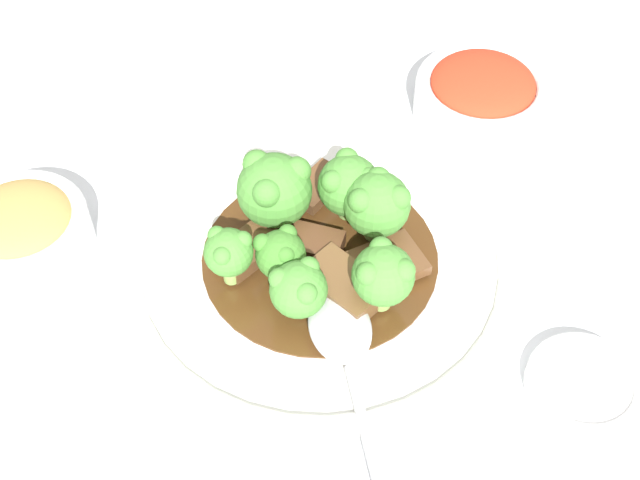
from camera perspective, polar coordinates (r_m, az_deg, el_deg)
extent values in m
plane|color=silver|center=(0.64, 0.00, -1.94)|extent=(4.00, 4.00, 0.00)
cylinder|color=white|center=(0.64, 0.00, -1.55)|extent=(0.27, 0.27, 0.01)
torus|color=white|center=(0.63, 0.00, -1.16)|extent=(0.27, 0.27, 0.01)
cylinder|color=#4C2D14|center=(0.63, 0.00, -1.12)|extent=(0.17, 0.17, 0.00)
cube|color=brown|center=(0.63, -4.49, -0.49)|extent=(0.06, 0.04, 0.01)
cube|color=brown|center=(0.60, 1.52, -2.91)|extent=(0.04, 0.06, 0.02)
cube|color=#56331E|center=(0.63, -1.19, -0.06)|extent=(0.06, 0.06, 0.01)
cube|color=brown|center=(0.62, 3.91, -1.65)|extent=(0.06, 0.05, 0.01)
cube|color=brown|center=(0.66, -0.15, 3.46)|extent=(0.05, 0.04, 0.01)
cylinder|color=#7FA84C|center=(0.65, 1.81, 2.12)|extent=(0.01, 0.01, 0.01)
sphere|color=#4C8E38|center=(0.63, 1.86, 3.50)|extent=(0.04, 0.04, 0.04)
sphere|color=#4C8E38|center=(0.62, 0.86, 3.74)|extent=(0.02, 0.02, 0.02)
sphere|color=#4C8E38|center=(0.62, 3.08, 3.90)|extent=(0.02, 0.02, 0.02)
sphere|color=#4C8E38|center=(0.63, 1.73, 5.18)|extent=(0.02, 0.02, 0.02)
cylinder|color=#8EB756|center=(0.61, -5.72, -2.01)|extent=(0.01, 0.01, 0.02)
sphere|color=#4C8E38|center=(0.59, -5.88, -0.79)|extent=(0.03, 0.03, 0.03)
sphere|color=#4C8E38|center=(0.58, -6.26, -1.00)|extent=(0.01, 0.01, 0.01)
sphere|color=#4C8E38|center=(0.59, -4.96, -0.01)|extent=(0.01, 0.01, 0.01)
sphere|color=#4C8E38|center=(0.59, -6.62, 0.31)|extent=(0.01, 0.01, 0.01)
cylinder|color=#7FA84C|center=(0.59, -1.35, -4.26)|extent=(0.01, 0.01, 0.01)
sphere|color=#4C8E38|center=(0.58, -1.38, -3.19)|extent=(0.04, 0.04, 0.04)
sphere|color=#4C8E38|center=(0.56, -0.89, -3.42)|extent=(0.01, 0.01, 0.01)
sphere|color=#4C8E38|center=(0.58, -0.73, -1.77)|extent=(0.01, 0.01, 0.01)
sphere|color=#4C8E38|center=(0.57, -2.60, -2.49)|extent=(0.01, 0.01, 0.01)
cylinder|color=#8EB756|center=(0.63, 3.56, 0.81)|extent=(0.02, 0.02, 0.02)
sphere|color=#4C8E38|center=(0.62, 3.67, 2.29)|extent=(0.05, 0.05, 0.05)
sphere|color=#4C8E38|center=(0.60, 5.02, 2.70)|extent=(0.02, 0.02, 0.02)
sphere|color=#4C8E38|center=(0.62, 3.52, 4.10)|extent=(0.02, 0.02, 0.02)
sphere|color=#4C8E38|center=(0.60, 2.64, 2.51)|extent=(0.02, 0.02, 0.02)
cylinder|color=#7FA84C|center=(0.65, -2.86, 1.76)|extent=(0.02, 0.02, 0.01)
sphere|color=#4C8E38|center=(0.63, -2.94, 3.19)|extent=(0.05, 0.05, 0.05)
sphere|color=#4C8E38|center=(0.62, -1.50, 4.44)|extent=(0.02, 0.02, 0.02)
sphere|color=#4C8E38|center=(0.63, -4.07, 4.88)|extent=(0.02, 0.02, 0.02)
sphere|color=#4C8E38|center=(0.61, -3.41, 3.02)|extent=(0.02, 0.02, 0.02)
cylinder|color=#7FA84C|center=(0.61, -2.59, -1.86)|extent=(0.01, 0.01, 0.01)
sphere|color=#427F2D|center=(0.60, -2.65, -0.83)|extent=(0.03, 0.03, 0.03)
sphere|color=#427F2D|center=(0.60, -2.09, 0.41)|extent=(0.01, 0.01, 0.01)
sphere|color=#427F2D|center=(0.59, -3.71, -0.21)|extent=(0.01, 0.01, 0.01)
sphere|color=#427F2D|center=(0.59, -2.24, -0.98)|extent=(0.01, 0.01, 0.01)
cylinder|color=#8EB756|center=(0.60, 3.95, -3.61)|extent=(0.01, 0.01, 0.02)
sphere|color=#4C8E38|center=(0.58, 4.07, -2.25)|extent=(0.04, 0.04, 0.04)
sphere|color=#4C8E38|center=(0.58, 3.93, -0.55)|extent=(0.02, 0.02, 0.02)
sphere|color=#4C8E38|center=(0.56, 3.12, -2.17)|extent=(0.02, 0.02, 0.02)
sphere|color=#4C8E38|center=(0.57, 5.35, -1.96)|extent=(0.02, 0.02, 0.02)
ellipsoid|color=#B7B7BC|center=(0.58, 1.28, -5.53)|extent=(0.06, 0.07, 0.01)
cylinder|color=#B7B7BC|center=(0.54, 3.59, -14.61)|extent=(0.07, 0.13, 0.01)
cylinder|color=white|center=(0.76, 10.08, 8.05)|extent=(0.06, 0.06, 0.01)
cylinder|color=white|center=(0.76, 10.22, 8.78)|extent=(0.11, 0.11, 0.03)
torus|color=white|center=(0.75, 10.39, 9.70)|extent=(0.11, 0.11, 0.01)
ellipsoid|color=red|center=(0.74, 10.41, 9.83)|extent=(0.09, 0.09, 0.02)
cylinder|color=white|center=(0.69, -18.13, -0.37)|extent=(0.05, 0.05, 0.01)
cylinder|color=white|center=(0.68, -18.38, 0.30)|extent=(0.10, 0.10, 0.03)
torus|color=white|center=(0.67, -18.71, 1.16)|extent=(0.10, 0.10, 0.01)
ellipsoid|color=tan|center=(0.66, -18.75, 1.28)|extent=(0.08, 0.08, 0.02)
cylinder|color=white|center=(0.61, 16.44, -8.87)|extent=(0.07, 0.07, 0.01)
torus|color=white|center=(0.60, 16.55, -8.63)|extent=(0.07, 0.07, 0.01)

